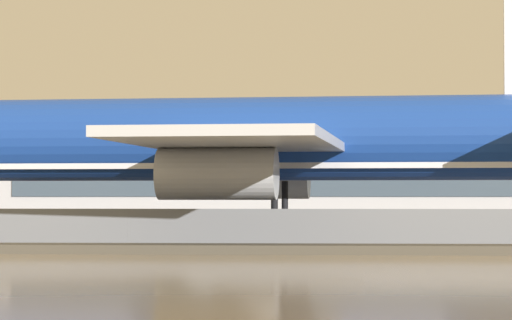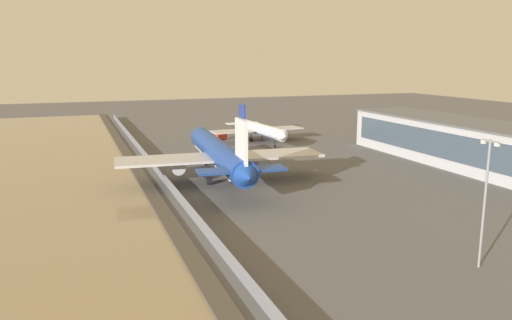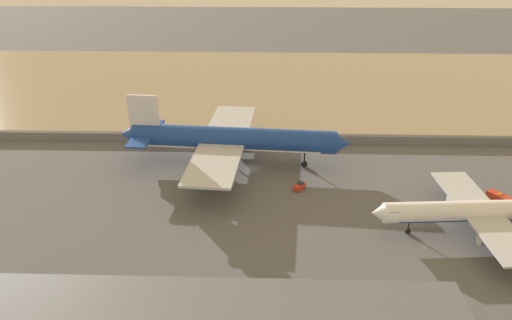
{
  "view_description": "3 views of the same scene",
  "coord_description": "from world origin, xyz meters",
  "px_view_note": "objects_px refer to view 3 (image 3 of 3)",
  "views": [
    {
      "loc": [
        11.89,
        -86.03,
        3.18
      ],
      "look_at": [
        6.42,
        0.25,
        5.68
      ],
      "focal_mm": 85.0,
      "sensor_mm": 36.0,
      "label": 1
    },
    {
      "loc": [
        120.43,
        -35.9,
        29.38
      ],
      "look_at": [
        4.52,
        7.14,
        4.36
      ],
      "focal_mm": 35.0,
      "sensor_mm": 36.0,
      "label": 2
    },
    {
      "loc": [
        -4.38,
        112.02,
        57.28
      ],
      "look_at": [
        -1.13,
        1.14,
        3.02
      ],
      "focal_mm": 35.0,
      "sensor_mm": 36.0,
      "label": 3
    }
  ],
  "objects_px": {
    "passenger_jet_white": "(475,211)",
    "baggage_tug": "(299,186)",
    "ops_van": "(498,198)",
    "cargo_jet_blue": "(230,139)"
  },
  "relations": [
    {
      "from": "cargo_jet_blue",
      "to": "passenger_jet_white",
      "type": "distance_m",
      "value": 58.81
    },
    {
      "from": "passenger_jet_white",
      "to": "baggage_tug",
      "type": "distance_m",
      "value": 37.82
    },
    {
      "from": "baggage_tug",
      "to": "passenger_jet_white",
      "type": "bearing_deg",
      "value": 154.15
    },
    {
      "from": "passenger_jet_white",
      "to": "baggage_tug",
      "type": "xyz_separation_m",
      "value": [
        33.85,
        -16.4,
        -4.0
      ]
    },
    {
      "from": "passenger_jet_white",
      "to": "ops_van",
      "type": "xyz_separation_m",
      "value": [
        -9.81,
        -11.49,
        -3.53
      ]
    },
    {
      "from": "cargo_jet_blue",
      "to": "baggage_tug",
      "type": "xyz_separation_m",
      "value": [
        -17.0,
        13.08,
        -6.0
      ]
    },
    {
      "from": "ops_van",
      "to": "passenger_jet_white",
      "type": "bearing_deg",
      "value": 49.51
    },
    {
      "from": "cargo_jet_blue",
      "to": "passenger_jet_white",
      "type": "relative_size",
      "value": 1.44
    },
    {
      "from": "passenger_jet_white",
      "to": "baggage_tug",
      "type": "relative_size",
      "value": 11.61
    },
    {
      "from": "baggage_tug",
      "to": "ops_van",
      "type": "bearing_deg",
      "value": 173.59
    }
  ]
}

